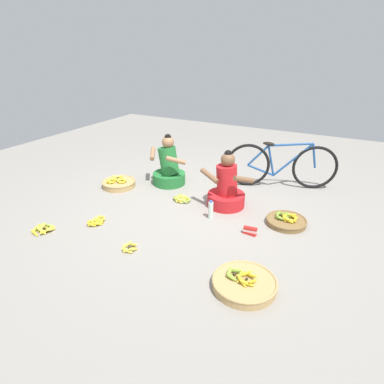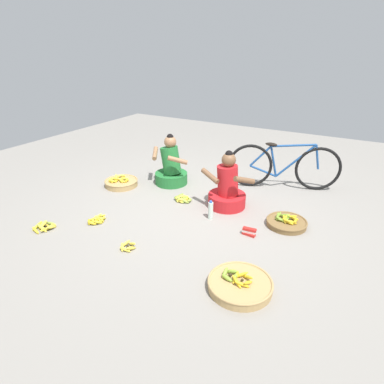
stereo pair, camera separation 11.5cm
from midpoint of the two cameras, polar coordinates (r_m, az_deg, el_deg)
ground_plane at (r=4.43m, az=0.46°, el=-3.17°), size 10.00×10.00×0.00m
vendor_woman_front at (r=4.46m, az=5.37°, el=0.59°), size 0.73×0.52×0.81m
vendor_woman_behind at (r=5.19m, az=-4.78°, el=4.20°), size 0.74×0.53×0.82m
bicycle_leaning at (r=5.19m, az=14.79°, el=4.57°), size 1.61×0.66×0.73m
banana_basket_back_left at (r=4.23m, az=15.57°, el=-4.91°), size 0.50×0.50×0.14m
banana_basket_near_bicycle at (r=5.27m, az=-13.40°, el=1.53°), size 0.53×0.53×0.17m
banana_basket_near_vendor at (r=3.13m, az=8.13°, el=-15.64°), size 0.61×0.61×0.16m
loose_bananas_back_right at (r=4.35m, az=-25.35°, el=-5.88°), size 0.23×0.26×0.10m
loose_bananas_front_left at (r=3.68m, az=-11.96°, el=-9.57°), size 0.19×0.19×0.09m
loose_bananas_back_center at (r=4.67m, az=-2.53°, el=-1.22°), size 0.30×0.24×0.10m
loose_bananas_mid_left at (r=4.28m, az=-17.26°, el=-5.00°), size 0.22×0.29×0.08m
water_bottle at (r=4.17m, az=2.54°, el=-3.21°), size 0.06×0.06×0.25m
packet_carton_stack at (r=3.92m, az=9.35°, el=-6.77°), size 0.17×0.08×0.09m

